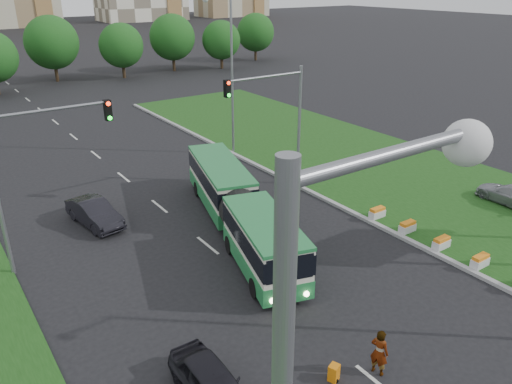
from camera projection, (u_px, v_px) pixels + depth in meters
ground at (326, 279)px, 23.53m from camera, size 360.00×360.00×0.00m
grass_median at (385, 171)px, 36.37m from camera, size 14.00×60.00×0.15m
median_kerb at (312, 193)px, 32.70m from camera, size 0.30×60.00×0.18m
lane_markings at (114, 169)px, 37.00m from camera, size 0.20×100.00×0.01m
flower_planters at (460, 251)px, 25.00m from camera, size 1.10×11.50×0.60m
traffic_mast_median at (280, 111)px, 31.46m from camera, size 5.76×0.32×8.00m
traffic_mast_left at (30, 162)px, 22.72m from camera, size 5.76×0.32×8.00m
street_lamps at (167, 119)px, 27.10m from camera, size 36.00×60.00×12.00m
tree_line at (110, 45)px, 68.40m from camera, size 120.00×8.00×9.00m
articulated_bus at (235, 208)px, 27.19m from camera, size 2.35×15.07×2.48m
car_left_near at (212, 384)px, 16.54m from camera, size 1.66×4.06×1.38m
car_left_far at (94, 213)px, 28.47m from camera, size 2.22×4.59×1.45m
car_median at (510, 194)px, 30.80m from camera, size 1.94×4.31×1.23m
pedestrian at (379, 352)px, 17.60m from camera, size 0.60×0.77×1.84m
shopping_trolley at (334, 373)px, 17.51m from camera, size 0.37×0.39×0.64m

